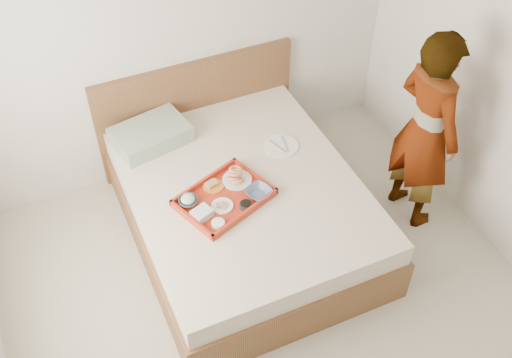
{
  "coord_description": "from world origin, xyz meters",
  "views": [
    {
      "loc": [
        -1.08,
        -1.81,
        3.61
      ],
      "look_at": [
        0.13,
        0.9,
        0.65
      ],
      "focal_mm": 42.86,
      "sensor_mm": 36.0,
      "label": 1
    }
  ],
  "objects": [
    {
      "name": "plastic_tub",
      "position": [
        -0.3,
        0.82,
        0.57
      ],
      "size": [
        0.16,
        0.14,
        0.06
      ],
      "primitive_type": "cube",
      "rotation": [
        0.0,
        0.0,
        0.36
      ],
      "color": "silver",
      "rests_on": "tray"
    },
    {
      "name": "bread_plate",
      "position": [
        -0.13,
        1.05,
        0.55
      ],
      "size": [
        0.19,
        0.19,
        0.01
      ],
      "primitive_type": "cylinder",
      "rotation": [
        0.0,
        0.0,
        0.36
      ],
      "color": "orange",
      "rests_on": "tray"
    },
    {
      "name": "cheese_round",
      "position": [
        -0.23,
        0.7,
        0.56
      ],
      "size": [
        0.11,
        0.11,
        0.03
      ],
      "primitive_type": "cylinder",
      "rotation": [
        0.0,
        0.0,
        0.36
      ],
      "color": "white",
      "rests_on": "tray"
    },
    {
      "name": "person",
      "position": [
        1.36,
        0.71,
        0.8
      ],
      "size": [
        0.43,
        0.62,
        1.61
      ],
      "primitive_type": "imported",
      "rotation": [
        0.0,
        0.0,
        1.66
      ],
      "color": "white",
      "rests_on": "ground"
    },
    {
      "name": "sauce_dish",
      "position": [
        0.0,
        0.78,
        0.56
      ],
      "size": [
        0.11,
        0.11,
        0.03
      ],
      "primitive_type": "cylinder",
      "rotation": [
        0.0,
        0.0,
        0.36
      ],
      "color": "black",
      "rests_on": "tray"
    },
    {
      "name": "dinner_plate",
      "position": [
        0.5,
        1.25,
        0.54
      ],
      "size": [
        0.26,
        0.26,
        0.01
      ],
      "primitive_type": "cylinder",
      "rotation": [
        0.0,
        0.0,
        -0.02
      ],
      "color": "white",
      "rests_on": "bed"
    },
    {
      "name": "meat_plate",
      "position": [
        -0.14,
        0.85,
        0.55
      ],
      "size": [
        0.19,
        0.19,
        0.01
      ],
      "primitive_type": "cylinder",
      "rotation": [
        0.0,
        0.0,
        0.36
      ],
      "color": "white",
      "rests_on": "tray"
    },
    {
      "name": "headboard",
      "position": [
        0.08,
        1.97,
        0.47
      ],
      "size": [
        1.65,
        0.06,
        0.95
      ],
      "primitive_type": "cube",
      "color": "brown",
      "rests_on": "ground"
    },
    {
      "name": "tray",
      "position": [
        -0.1,
        0.91,
        0.56
      ],
      "size": [
        0.73,
        0.63,
        0.06
      ],
      "primitive_type": "cube",
      "rotation": [
        0.0,
        0.0,
        0.36
      ],
      "color": "#B32C15",
      "rests_on": "bed"
    },
    {
      "name": "ground",
      "position": [
        0.0,
        0.0,
        0.0
      ],
      "size": [
        3.5,
        4.0,
        0.01
      ],
      "primitive_type": "cube",
      "color": "beige",
      "rests_on": "ground"
    },
    {
      "name": "salad_bowl",
      "position": [
        -0.34,
        0.97,
        0.57
      ],
      "size": [
        0.17,
        0.17,
        0.04
      ],
      "primitive_type": "imported",
      "rotation": [
        0.0,
        0.0,
        0.36
      ],
      "color": "#192445",
      "rests_on": "tray"
    },
    {
      "name": "navy_bowl_big",
      "position": [
        0.13,
        0.85,
        0.57
      ],
      "size": [
        0.22,
        0.22,
        0.04
      ],
      "primitive_type": "imported",
      "rotation": [
        0.0,
        0.0,
        0.36
      ],
      "color": "#192445",
      "rests_on": "tray"
    },
    {
      "name": "bed",
      "position": [
        0.08,
        1.0,
        0.27
      ],
      "size": [
        1.65,
        2.0,
        0.53
      ],
      "primitive_type": "cube",
      "color": "brown",
      "rests_on": "ground"
    },
    {
      "name": "prawn_plate",
      "position": [
        0.05,
        1.04,
        0.55
      ],
      "size": [
        0.27,
        0.27,
        0.01
      ],
      "primitive_type": "cylinder",
      "rotation": [
        0.0,
        0.0,
        0.36
      ],
      "color": "white",
      "rests_on": "tray"
    },
    {
      "name": "pillow",
      "position": [
        -0.37,
        1.71,
        0.6
      ],
      "size": [
        0.61,
        0.47,
        0.13
      ],
      "primitive_type": "cube",
      "rotation": [
        0.0,
        0.0,
        0.2
      ],
      "color": "gray",
      "rests_on": "bed"
    },
    {
      "name": "wall_back",
      "position": [
        0.0,
        2.0,
        1.3
      ],
      "size": [
        3.5,
        0.01,
        2.6
      ],
      "primitive_type": "cube",
      "color": "silver",
      "rests_on": "ground"
    }
  ]
}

